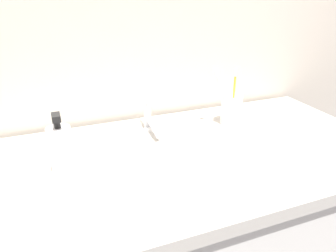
{
  "coord_description": "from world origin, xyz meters",
  "views": [
    {
      "loc": [
        -0.33,
        -0.74,
        1.36
      ],
      "look_at": [
        -0.03,
        0.02,
        0.99
      ],
      "focal_mm": 34.06,
      "sensor_mm": 36.0,
      "label": 1
    }
  ],
  "objects_px": {
    "faucet": "(150,120)",
    "toothbrush_white": "(221,93)",
    "toothbrush_cup": "(231,110)",
    "soap_dispenser": "(61,152)",
    "toothbrush_yellow": "(234,94)"
  },
  "relations": [
    {
      "from": "toothbrush_cup",
      "to": "soap_dispenser",
      "type": "distance_m",
      "value": 0.59
    },
    {
      "from": "toothbrush_yellow",
      "to": "toothbrush_cup",
      "type": "bearing_deg",
      "value": 63.56
    },
    {
      "from": "toothbrush_cup",
      "to": "soap_dispenser",
      "type": "bearing_deg",
      "value": -166.91
    },
    {
      "from": "soap_dispenser",
      "to": "toothbrush_yellow",
      "type": "bearing_deg",
      "value": 10.87
    },
    {
      "from": "toothbrush_white",
      "to": "faucet",
      "type": "bearing_deg",
      "value": 170.07
    },
    {
      "from": "toothbrush_white",
      "to": "soap_dispenser",
      "type": "bearing_deg",
      "value": -165.52
    },
    {
      "from": "toothbrush_white",
      "to": "toothbrush_yellow",
      "type": "relative_size",
      "value": 0.98
    },
    {
      "from": "faucet",
      "to": "toothbrush_white",
      "type": "bearing_deg",
      "value": -9.93
    },
    {
      "from": "faucet",
      "to": "toothbrush_white",
      "type": "relative_size",
      "value": 0.77
    },
    {
      "from": "toothbrush_white",
      "to": "soap_dispenser",
      "type": "xyz_separation_m",
      "value": [
        -0.53,
        -0.14,
        -0.05
      ]
    },
    {
      "from": "toothbrush_cup",
      "to": "soap_dispenser",
      "type": "relative_size",
      "value": 0.61
    },
    {
      "from": "toothbrush_cup",
      "to": "toothbrush_white",
      "type": "xyz_separation_m",
      "value": [
        -0.05,
        0.0,
        0.06
      ]
    },
    {
      "from": "faucet",
      "to": "toothbrush_yellow",
      "type": "xyz_separation_m",
      "value": [
        0.27,
        -0.07,
        0.08
      ]
    },
    {
      "from": "toothbrush_yellow",
      "to": "toothbrush_white",
      "type": "bearing_deg",
      "value": 139.17
    },
    {
      "from": "toothbrush_cup",
      "to": "toothbrush_yellow",
      "type": "height_order",
      "value": "toothbrush_yellow"
    }
  ]
}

